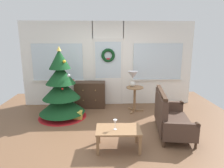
{
  "coord_description": "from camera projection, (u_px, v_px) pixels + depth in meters",
  "views": [
    {
      "loc": [
        -0.16,
        -4.1,
        2.08
      ],
      "look_at": [
        0.05,
        0.55,
        1.0
      ],
      "focal_mm": 32.33,
      "sensor_mm": 36.0,
      "label": 1
    }
  ],
  "objects": [
    {
      "name": "ground_plane",
      "position": [
        111.0,
        134.0,
        4.47
      ],
      "size": [
        6.76,
        6.76,
        0.0
      ],
      "primitive_type": "plane",
      "color": "brown"
    },
    {
      "name": "back_wall_with_door",
      "position": [
        108.0,
        64.0,
        6.2
      ],
      "size": [
        5.2,
        0.19,
        2.55
      ],
      "color": "white",
      "rests_on": "ground"
    },
    {
      "name": "christmas_tree",
      "position": [
        61.0,
        92.0,
        5.27
      ],
      "size": [
        1.27,
        1.27,
        1.87
      ],
      "color": "#4C331E",
      "rests_on": "ground"
    },
    {
      "name": "dresser_cabinet",
      "position": [
        90.0,
        95.0,
        6.09
      ],
      "size": [
        0.92,
        0.48,
        0.78
      ],
      "color": "#3D281C",
      "rests_on": "ground"
    },
    {
      "name": "settee_sofa",
      "position": [
        169.0,
        117.0,
        4.43
      ],
      "size": [
        0.89,
        1.47,
        0.96
      ],
      "color": "#3D281C",
      "rests_on": "ground"
    },
    {
      "name": "side_table",
      "position": [
        135.0,
        94.0,
        5.71
      ],
      "size": [
        0.5,
        0.48,
        0.72
      ],
      "color": "#8E6642",
      "rests_on": "ground"
    },
    {
      "name": "table_lamp",
      "position": [
        133.0,
        77.0,
        5.63
      ],
      "size": [
        0.28,
        0.28,
        0.44
      ],
      "color": "silver",
      "rests_on": "side_table"
    },
    {
      "name": "coffee_table",
      "position": [
        118.0,
        132.0,
        3.8
      ],
      "size": [
        0.85,
        0.54,
        0.4
      ],
      "color": "#8E6642",
      "rests_on": "ground"
    },
    {
      "name": "wine_glass",
      "position": [
        115.0,
        122.0,
        3.73
      ],
      "size": [
        0.08,
        0.08,
        0.2
      ],
      "color": "silver",
      "rests_on": "coffee_table"
    },
    {
      "name": "gift_box",
      "position": [
        78.0,
        115.0,
        5.25
      ],
      "size": [
        0.21,
        0.19,
        0.21
      ],
      "primitive_type": "cube",
      "color": "#D8C64C",
      "rests_on": "ground"
    }
  ]
}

